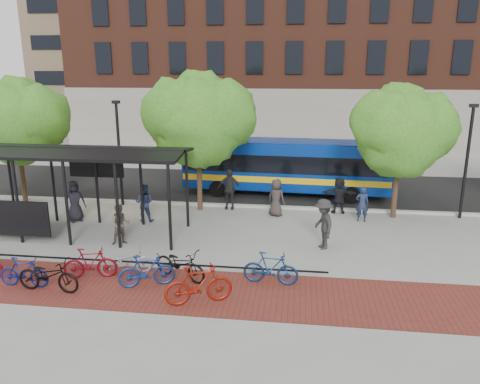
# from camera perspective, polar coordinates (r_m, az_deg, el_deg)

# --- Properties ---
(ground) EXTENTS (160.00, 160.00, 0.00)m
(ground) POSITION_cam_1_polar(r_m,az_deg,el_deg) (19.08, 1.88, -5.43)
(ground) COLOR #9E9E99
(ground) RESTS_ON ground
(asphalt_street) EXTENTS (160.00, 8.00, 0.01)m
(asphalt_street) POSITION_cam_1_polar(r_m,az_deg,el_deg) (26.69, 3.57, 0.57)
(asphalt_street) COLOR black
(asphalt_street) RESTS_ON ground
(curb) EXTENTS (160.00, 0.25, 0.12)m
(curb) POSITION_cam_1_polar(r_m,az_deg,el_deg) (22.83, 2.87, -1.79)
(curb) COLOR #B7B7B2
(curb) RESTS_ON ground
(brick_strip) EXTENTS (24.00, 3.00, 0.01)m
(brick_strip) POSITION_cam_1_polar(r_m,az_deg,el_deg) (14.89, -7.91, -11.72)
(brick_strip) COLOR maroon
(brick_strip) RESTS_ON ground
(bike_rack_rail) EXTENTS (12.00, 0.05, 0.95)m
(bike_rack_rail) POSITION_cam_1_polar(r_m,az_deg,el_deg) (16.03, -11.62, -9.89)
(bike_rack_rail) COLOR black
(bike_rack_rail) RESTS_ON ground
(building_brick) EXTENTS (55.00, 14.00, 20.00)m
(building_brick) POSITION_cam_1_polar(r_m,az_deg,el_deg) (44.69, 19.17, 18.57)
(building_brick) COLOR brown
(building_brick) RESTS_ON ground
(bus_shelter) EXTENTS (10.60, 3.07, 3.60)m
(bus_shelter) POSITION_cam_1_polar(r_m,az_deg,el_deg) (20.24, -21.80, 3.52)
(bus_shelter) COLOR black
(bus_shelter) RESTS_ON ground
(tree_a) EXTENTS (4.90, 4.00, 6.18)m
(tree_a) POSITION_cam_1_polar(r_m,az_deg,el_deg) (25.25, -25.46, 8.10)
(tree_a) COLOR #382619
(tree_a) RESTS_ON ground
(tree_b) EXTENTS (5.15, 4.20, 6.47)m
(tree_b) POSITION_cam_1_polar(r_m,az_deg,el_deg) (21.74, -4.87, 9.17)
(tree_b) COLOR #382619
(tree_b) RESTS_ON ground
(tree_c) EXTENTS (4.66, 3.80, 5.92)m
(tree_c) POSITION_cam_1_polar(r_m,az_deg,el_deg) (21.74, 19.21, 7.32)
(tree_c) COLOR #382619
(tree_c) RESTS_ON ground
(lamp_post_left) EXTENTS (0.35, 0.20, 5.12)m
(lamp_post_left) POSITION_cam_1_polar(r_m,az_deg,el_deg) (23.42, -14.52, 4.93)
(lamp_post_left) COLOR black
(lamp_post_left) RESTS_ON ground
(lamp_post_right) EXTENTS (0.35, 0.20, 5.12)m
(lamp_post_right) POSITION_cam_1_polar(r_m,az_deg,el_deg) (22.94, 25.95, 3.68)
(lamp_post_right) COLOR black
(lamp_post_right) RESTS_ON ground
(bus) EXTENTS (10.90, 2.99, 2.91)m
(bus) POSITION_cam_1_polar(r_m,az_deg,el_deg) (24.98, 5.58, 3.45)
(bus) COLOR #082E92
(bus) RESTS_ON ground
(bike_3) EXTENTS (1.62, 0.46, 0.97)m
(bike_3) POSITION_cam_1_polar(r_m,az_deg,el_deg) (16.21, -24.85, -8.88)
(bike_3) COLOR navy
(bike_3) RESTS_ON ground
(bike_4) EXTENTS (2.05, 0.83, 1.05)m
(bike_4) POSITION_cam_1_polar(r_m,az_deg,el_deg) (15.59, -22.34, -9.38)
(bike_4) COLOR black
(bike_4) RESTS_ON ground
(bike_5) EXTENTS (1.78, 0.88, 1.03)m
(bike_5) POSITION_cam_1_polar(r_m,az_deg,el_deg) (16.06, -17.79, -8.26)
(bike_5) COLOR maroon
(bike_5) RESTS_ON ground
(bike_6) EXTENTS (1.78, 1.22, 0.89)m
(bike_6) POSITION_cam_1_polar(r_m,az_deg,el_deg) (16.07, -13.66, -8.22)
(bike_6) COLOR #A4A4A7
(bike_6) RESTS_ON ground
(bike_7) EXTENTS (1.82, 1.09, 1.05)m
(bike_7) POSITION_cam_1_polar(r_m,az_deg,el_deg) (15.04, -11.33, -9.40)
(bike_7) COLOR navy
(bike_7) RESTS_ON ground
(bike_8) EXTENTS (2.07, 1.44, 1.03)m
(bike_8) POSITION_cam_1_polar(r_m,az_deg,el_deg) (15.37, -7.29, -8.70)
(bike_8) COLOR black
(bike_8) RESTS_ON ground
(bike_9) EXTENTS (2.06, 1.27, 1.20)m
(bike_9) POSITION_cam_1_polar(r_m,az_deg,el_deg) (13.79, -5.09, -11.17)
(bike_9) COLOR maroon
(bike_9) RESTS_ON ground
(bike_11) EXTENTS (1.80, 0.66, 1.06)m
(bike_11) POSITION_cam_1_polar(r_m,az_deg,el_deg) (14.95, 3.77, -9.25)
(bike_11) COLOR navy
(bike_11) RESTS_ON ground
(pedestrian_0) EXTENTS (1.07, 1.02, 1.84)m
(pedestrian_0) POSITION_cam_1_polar(r_m,az_deg,el_deg) (21.91, -19.50, -1.04)
(pedestrian_0) COLOR black
(pedestrian_0) RESTS_ON ground
(pedestrian_2) EXTENTS (0.83, 0.65, 1.70)m
(pedestrian_2) POSITION_cam_1_polar(r_m,az_deg,el_deg) (21.09, -11.60, -1.28)
(pedestrian_2) COLOR #212E4E
(pedestrian_2) RESTS_ON ground
(pedestrian_4) EXTENTS (1.16, 0.51, 1.95)m
(pedestrian_4) POSITION_cam_1_polar(r_m,az_deg,el_deg) (22.44, -1.34, 0.36)
(pedestrian_4) COLOR #282828
(pedestrian_4) RESTS_ON ground
(pedestrian_5) EXTENTS (1.63, 0.57, 1.73)m
(pedestrian_5) POSITION_cam_1_polar(r_m,az_deg,el_deg) (22.28, 11.99, -0.38)
(pedestrian_5) COLOR black
(pedestrian_5) RESTS_ON ground
(pedestrian_6) EXTENTS (1.01, 0.88, 1.74)m
(pedestrian_6) POSITION_cam_1_polar(r_m,az_deg,el_deg) (21.44, 4.44, -0.69)
(pedestrian_6) COLOR #37302C
(pedestrian_6) RESTS_ON ground
(pedestrian_7) EXTENTS (0.59, 0.39, 1.59)m
(pedestrian_7) POSITION_cam_1_polar(r_m,az_deg,el_deg) (21.35, 14.67, -1.42)
(pedestrian_7) COLOR #1E2946
(pedestrian_7) RESTS_ON ground
(pedestrian_8) EXTENTS (0.96, 0.88, 1.60)m
(pedestrian_8) POSITION_cam_1_polar(r_m,az_deg,el_deg) (18.59, -14.34, -3.85)
(pedestrian_8) COLOR brown
(pedestrian_8) RESTS_ON ground
(pedestrian_9) EXTENTS (1.10, 1.42, 1.93)m
(pedestrian_9) POSITION_cam_1_polar(r_m,az_deg,el_deg) (17.82, 10.12, -3.86)
(pedestrian_9) COLOR #282828
(pedestrian_9) RESTS_ON ground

